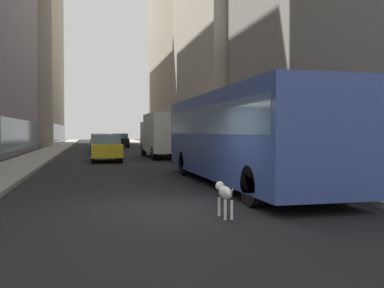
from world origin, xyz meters
name	(u,v)px	position (x,y,z in m)	size (l,w,h in m)	color
ground_plane	(112,149)	(0.00, 35.00, 0.00)	(120.00, 120.00, 0.00)	black
sidewalk_left	(54,149)	(-5.70, 35.00, 0.07)	(2.40, 110.00, 0.15)	gray
sidewalk_right	(166,148)	(5.70, 35.00, 0.07)	(2.40, 110.00, 0.15)	#9E9991
building_left_far	(16,29)	(-11.90, 52.37, 15.73)	(11.15, 22.70, 31.48)	#B2A893
building_right_far	(194,41)	(11.90, 48.06, 14.42)	(9.96, 22.62, 28.86)	#A0937F
transit_bus	(239,132)	(2.80, 3.85, 1.78)	(2.78, 11.53, 3.05)	#33478C
car_black_suv	(120,140)	(1.20, 40.77, 0.82)	(1.85, 4.50, 1.62)	black
car_blue_hatchback	(102,144)	(-1.20, 26.85, 0.82)	(1.83, 4.33, 1.62)	#4C6BB7
car_yellow_taxi	(106,148)	(-1.20, 16.54, 0.82)	(1.77, 4.08, 1.62)	yellow
car_red_coupe	(100,141)	(-1.20, 36.15, 0.82)	(1.93, 4.11, 1.62)	red
box_truck	(163,134)	(2.80, 19.67, 1.67)	(2.30, 7.50, 3.05)	silver
dalmatian_dog	(224,193)	(0.63, -1.34, 0.51)	(0.22, 0.96, 0.72)	white
pedestrian_with_handbag	(294,153)	(5.20, 4.62, 1.01)	(0.45, 0.34, 1.69)	#1E1E2D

